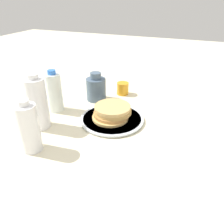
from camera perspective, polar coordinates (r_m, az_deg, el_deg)
ground_plane at (r=0.92m, az=-2.02°, el=-2.40°), size 4.00×4.00×0.00m
plate at (r=0.93m, az=0.00°, el=-1.79°), size 0.27×0.27×0.01m
pancake_stack at (r=0.91m, az=0.01°, el=0.02°), size 0.16×0.17×0.05m
juice_glass at (r=1.16m, az=2.82°, el=6.16°), size 0.06×0.06×0.06m
cream_jug at (r=1.09m, az=-4.19°, el=6.21°), size 0.10×0.10×0.14m
water_bottle_near at (r=0.77m, az=-20.90°, el=-3.88°), size 0.07×0.07×0.19m
water_bottle_mid at (r=1.01m, az=-14.85°, el=5.02°), size 0.07×0.07×0.19m
water_bottle_far at (r=0.89m, az=-18.90°, el=2.16°), size 0.08×0.08×0.22m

